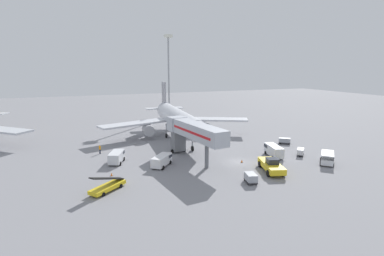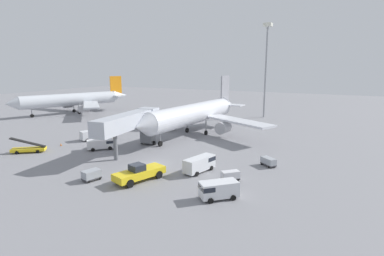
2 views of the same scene
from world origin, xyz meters
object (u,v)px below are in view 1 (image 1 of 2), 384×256
object	(u,v)px
pushback_tug	(271,165)
ground_crew_worker_foreground	(100,149)
jet_bridge	(192,131)
apron_light_mast	(168,61)
baggage_cart_far_center	(300,152)
safety_cone_alpha	(112,174)
safety_cone_bravo	(242,161)
service_van_outer_left	(327,158)
baggage_cart_near_center	(251,178)
service_van_mid_left	(162,160)
airplane_at_gate	(177,118)
service_van_near_left	(273,150)
baggage_cart_mid_right	(284,141)
belt_loader_truck	(108,186)
service_van_far_left	(117,156)

from	to	relation	value
pushback_tug	ground_crew_worker_foreground	bearing A→B (deg)	139.46
jet_bridge	apron_light_mast	world-z (taller)	apron_light_mast
baggage_cart_far_center	safety_cone_alpha	bearing A→B (deg)	176.22
safety_cone_bravo	service_van_outer_left	bearing A→B (deg)	-25.82
ground_crew_worker_foreground	apron_light_mast	size ratio (longest dim) A/B	0.07
pushback_tug	ground_crew_worker_foreground	xyz separation A→B (m)	(-25.86, 22.12, -0.12)
service_van_outer_left	baggage_cart_near_center	world-z (taller)	service_van_outer_left
apron_light_mast	service_van_mid_left	bearing A→B (deg)	-109.31
safety_cone_bravo	apron_light_mast	bearing A→B (deg)	86.15
airplane_at_gate	service_van_near_left	size ratio (longest dim) A/B	6.77
safety_cone_alpha	apron_light_mast	size ratio (longest dim) A/B	0.02
ground_crew_worker_foreground	airplane_at_gate	bearing A→B (deg)	22.03
baggage_cart_mid_right	service_van_near_left	bearing A→B (deg)	-139.77
belt_loader_truck	ground_crew_worker_foreground	xyz separation A→B (m)	(0.88, 20.01, 0.25)
belt_loader_truck	ground_crew_worker_foreground	world-z (taller)	belt_loader_truck
airplane_at_gate	baggage_cart_near_center	bearing A→B (deg)	-89.32
airplane_at_gate	safety_cone_bravo	distance (m)	24.61
pushback_tug	safety_cone_bravo	size ratio (longest dim) A/B	13.74
pushback_tug	baggage_cart_near_center	xyz separation A→B (m)	(-5.99, -2.96, -0.31)
belt_loader_truck	service_van_mid_left	distance (m)	13.06
safety_cone_bravo	safety_cone_alpha	bearing A→B (deg)	175.39
baggage_cart_mid_right	safety_cone_alpha	size ratio (longest dim) A/B	5.22
service_van_near_left	apron_light_mast	xyz separation A→B (m)	(-4.11, 54.18, 17.95)
belt_loader_truck	service_van_near_left	size ratio (longest dim) A/B	0.96
baggage_cart_near_center	service_van_outer_left	bearing A→B (deg)	7.82
service_van_near_left	baggage_cart_far_center	distance (m)	5.65
safety_cone_alpha	safety_cone_bravo	size ratio (longest dim) A/B	0.94
service_van_near_left	jet_bridge	bearing A→B (deg)	165.74
safety_cone_alpha	baggage_cart_far_center	bearing A→B (deg)	-3.78
jet_bridge	safety_cone_bravo	size ratio (longest dim) A/B	32.05
service_van_mid_left	apron_light_mast	xyz separation A→B (m)	(18.04, 51.50, 18.12)
baggage_cart_far_center	safety_cone_bravo	xyz separation A→B (m)	(-13.23, 0.53, -0.49)
belt_loader_truck	service_van_far_left	distance (m)	13.15
ground_crew_worker_foreground	safety_cone_bravo	distance (m)	28.71
baggage_cart_near_center	baggage_cart_mid_right	distance (m)	26.88
pushback_tug	safety_cone_bravo	xyz separation A→B (m)	(-1.96, 6.23, -0.84)
baggage_cart_far_center	safety_cone_alpha	xyz separation A→B (m)	(-36.69, 2.43, -0.51)
baggage_cart_mid_right	service_van_mid_left	bearing A→B (deg)	-171.52
service_van_near_left	baggage_cart_mid_right	bearing A→B (deg)	40.23
pushback_tug	baggage_cart_far_center	size ratio (longest dim) A/B	2.99
baggage_cart_near_center	safety_cone_bravo	distance (m)	10.05
baggage_cart_far_center	baggage_cart_near_center	size ratio (longest dim) A/B	0.98
ground_crew_worker_foreground	safety_cone_bravo	world-z (taller)	ground_crew_worker_foreground
baggage_cart_far_center	safety_cone_bravo	world-z (taller)	baggage_cart_far_center
pushback_tug	baggage_cart_far_center	bearing A→B (deg)	26.81
belt_loader_truck	service_van_mid_left	size ratio (longest dim) A/B	1.11
safety_cone_bravo	jet_bridge	bearing A→B (deg)	147.72
safety_cone_alpha	ground_crew_worker_foreground	bearing A→B (deg)	91.81
baggage_cart_mid_right	ground_crew_worker_foreground	size ratio (longest dim) A/B	1.49
service_van_outer_left	ground_crew_worker_foreground	size ratio (longest dim) A/B	2.53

